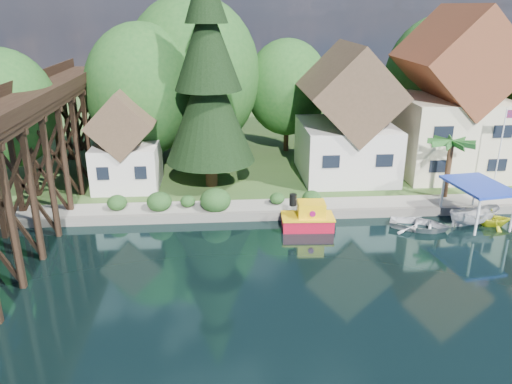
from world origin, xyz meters
TOP-DOWN VIEW (x-y plane):
  - ground at (0.00, 0.00)m, footprint 140.00×140.00m
  - bank at (0.00, 34.00)m, footprint 140.00×52.00m
  - seawall at (4.00, 8.00)m, footprint 60.00×0.40m
  - promenade at (6.00, 9.30)m, footprint 50.00×2.60m
  - trestle_bridge at (-16.00, 5.17)m, footprint 4.12×44.18m
  - house_left at (7.00, 16.00)m, footprint 7.64×8.64m
  - house_center at (16.00, 16.50)m, footprint 8.65×9.18m
  - shed at (-11.00, 14.50)m, footprint 5.09×5.40m
  - bg_trees at (1.00, 21.25)m, footprint 49.90×13.30m
  - shrubs at (-4.60, 9.26)m, footprint 15.76×2.47m
  - conifer at (-4.34, 14.18)m, footprint 7.03×7.03m
  - palm_tree at (13.39, 10.17)m, footprint 3.69×3.69m
  - flagpole at (17.05, 9.75)m, footprint 1.07×0.10m
  - tugboat at (2.26, 6.40)m, footprint 3.60×2.09m
  - boat_white_a at (9.80, 5.74)m, footprint 4.78×4.17m
  - boat_canopy at (13.71, 6.13)m, footprint 3.90×5.04m
  - boat_yellow at (14.96, 5.91)m, footprint 2.80×2.51m

SIDE VIEW (x-z plane):
  - ground at x=0.00m, z-range 0.00..0.00m
  - bank at x=0.00m, z-range 0.00..0.50m
  - seawall at x=4.00m, z-range 0.00..0.62m
  - boat_white_a at x=9.80m, z-range 0.00..0.83m
  - promenade at x=6.00m, z-range 0.50..0.56m
  - boat_yellow at x=14.96m, z-range 0.00..1.33m
  - tugboat at x=2.26m, z-range -0.51..2.04m
  - shrubs at x=-4.60m, z-range 0.38..2.08m
  - boat_canopy at x=13.71m, z-range -0.21..2.77m
  - shed at x=-11.00m, z-range -0.10..7.75m
  - palm_tree at x=13.39m, z-range 2.27..7.03m
  - flagpole at x=17.05m, z-range 1.27..8.11m
  - house_left at x=7.00m, z-range -0.37..10.65m
  - trestle_bridge at x=-16.00m, z-range 0.70..10.00m
  - house_center at x=16.00m, z-range -0.53..13.36m
  - bg_trees at x=1.00m, z-range 2.00..12.57m
  - conifer at x=-4.34m, z-range 0.18..17.48m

